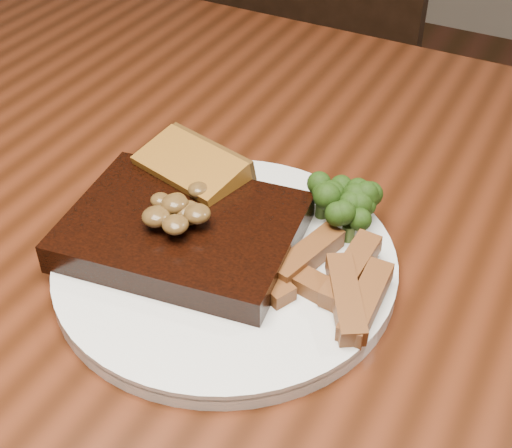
% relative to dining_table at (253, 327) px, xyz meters
% --- Properties ---
extents(dining_table, '(1.60, 0.90, 0.75)m').
position_rel_dining_table_xyz_m(dining_table, '(0.00, 0.00, 0.00)').
color(dining_table, '#441C0D').
rests_on(dining_table, ground).
extents(chair_far, '(0.40, 0.40, 0.84)m').
position_rel_dining_table_xyz_m(chair_far, '(-0.24, 0.72, -0.20)').
color(chair_far, black).
rests_on(chair_far, ground).
extents(plate, '(0.30, 0.30, 0.01)m').
position_rel_dining_table_xyz_m(plate, '(-0.01, -0.03, 0.10)').
color(plate, silver).
rests_on(plate, dining_table).
extents(steak, '(0.20, 0.17, 0.03)m').
position_rel_dining_table_xyz_m(steak, '(-0.05, -0.03, 0.12)').
color(steak, black).
rests_on(steak, plate).
extents(steak_bone, '(0.14, 0.03, 0.02)m').
position_rel_dining_table_xyz_m(steak_bone, '(-0.05, -0.09, 0.11)').
color(steak_bone, '#C3B797').
rests_on(steak_bone, plate).
extents(mushroom_pile, '(0.06, 0.06, 0.03)m').
position_rel_dining_table_xyz_m(mushroom_pile, '(-0.05, -0.03, 0.15)').
color(mushroom_pile, brown).
rests_on(mushroom_pile, steak).
extents(garlic_bread, '(0.11, 0.07, 0.02)m').
position_rel_dining_table_xyz_m(garlic_bread, '(-0.08, 0.03, 0.12)').
color(garlic_bread, '#976A1B').
rests_on(garlic_bread, plate).
extents(potato_wedges, '(0.10, 0.10, 0.02)m').
position_rel_dining_table_xyz_m(potato_wedges, '(0.07, -0.04, 0.12)').
color(potato_wedges, brown).
rests_on(potato_wedges, plate).
extents(broccoli_cluster, '(0.06, 0.06, 0.04)m').
position_rel_dining_table_xyz_m(broccoli_cluster, '(0.06, 0.05, 0.12)').
color(broccoli_cluster, '#1C3A0D').
rests_on(broccoli_cluster, plate).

